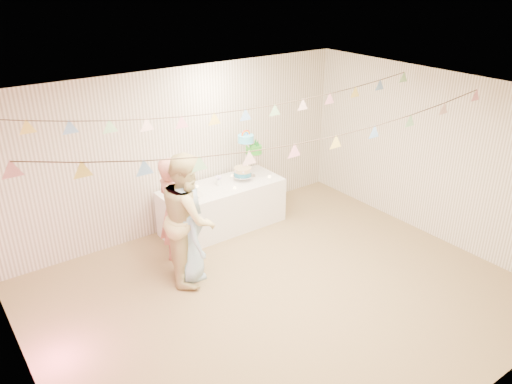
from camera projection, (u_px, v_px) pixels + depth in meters
floor at (279, 295)px, 6.57m from camera, size 6.00×6.00×0.00m
ceiling at (284, 101)px, 5.49m from camera, size 6.00×6.00×0.00m
back_wall at (183, 150)px, 7.87m from camera, size 6.00×6.00×0.00m
front_wall at (467, 313)px, 4.19m from camera, size 6.00×6.00×0.00m
left_wall at (18, 295)px, 4.42m from camera, size 5.00×5.00×0.00m
right_wall at (434, 156)px, 7.63m from camera, size 5.00×5.00×0.00m
table at (222, 207)px, 8.13m from camera, size 2.01×0.80×0.75m
cake_stand at (248, 155)px, 8.14m from camera, size 0.69×0.40×0.77m
cake_bottom at (243, 175)px, 8.14m from camera, size 0.31×0.31×0.15m
cake_middle at (254, 153)px, 8.32m from camera, size 0.27×0.27×0.22m
cake_top_tier at (246, 142)px, 7.99m from camera, size 0.25×0.25×0.19m
platter at (192, 195)px, 7.63m from camera, size 0.32×0.32×0.02m
posy at (218, 180)px, 7.96m from camera, size 0.14×0.14×0.16m
person_adult_a at (174, 213)px, 6.94m from camera, size 0.41×0.61×1.64m
person_adult_b at (189, 217)px, 6.63m from camera, size 1.01×1.10×1.81m
person_child at (188, 233)px, 6.68m from camera, size 0.52×0.73×1.39m
bunting_back at (230, 103)px, 6.40m from camera, size 5.60×1.10×0.40m
bunting_front at (295, 130)px, 5.46m from camera, size 5.60×0.90×0.36m
tealight_0 at (182, 201)px, 7.43m from camera, size 0.04×0.04×0.03m
tealight_1 at (197, 186)px, 7.91m from camera, size 0.04×0.04×0.03m
tealight_2 at (235, 188)px, 7.86m from camera, size 0.04×0.04×0.03m
tealight_3 at (232, 175)px, 8.31m from camera, size 0.04×0.04×0.03m
tealight_4 at (269, 176)px, 8.27m from camera, size 0.04×0.04×0.03m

